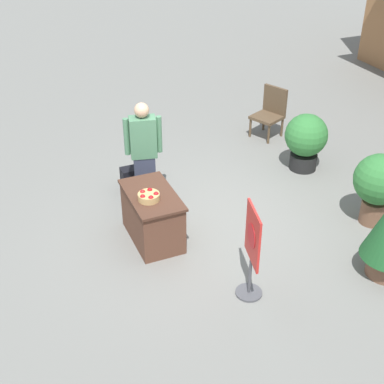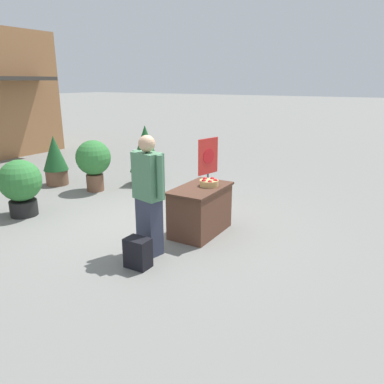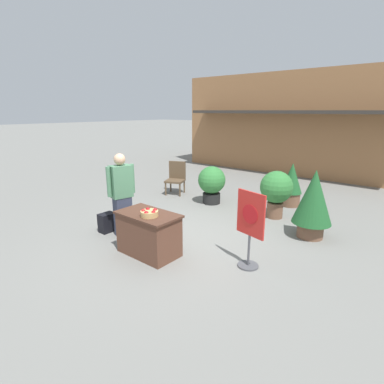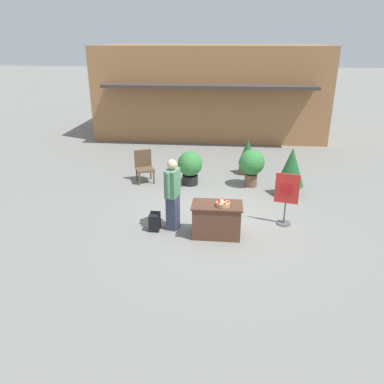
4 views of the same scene
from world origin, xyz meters
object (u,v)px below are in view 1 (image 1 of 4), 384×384
Objects in this scene: display_table at (153,216)px; apple_basket at (149,196)px; person_visitor at (144,153)px; patio_chair at (271,110)px; poster_board at (252,250)px; potted_plant_near_right at (379,183)px; potted_plant_near_left at (306,139)px; backpack at (131,179)px.

apple_basket reaches higher than display_table.
patio_chair is at bearing 127.04° from person_visitor.
patio_chair is at bearing -109.55° from poster_board.
potted_plant_near_right is at bearing -151.07° from poster_board.
poster_board is at bearing 32.95° from patio_chair.
display_table is at bearing 147.37° from apple_basket.
patio_chair reaches higher than display_table.
patio_chair is (-1.42, 3.22, -0.36)m from person_visitor.
display_table is 3.47m from potted_plant_near_left.
person_visitor is at bearing -0.09° from patio_chair.
poster_board is 1.24× the size of potted_plant_near_left.
potted_plant_near_left is at bearing 108.05° from apple_basket.
potted_plant_near_right is at bearing 70.02° from person_visitor.
potted_plant_near_left is at bearing -178.95° from potted_plant_near_right.
poster_board is 3.69m from potted_plant_near_left.
potted_plant_near_right reaches higher than patio_chair.
potted_plant_near_right reaches higher than potted_plant_near_left.
person_visitor is 3.71m from potted_plant_near_right.
person_visitor is (-1.21, 0.34, 0.05)m from apple_basket.
potted_plant_near_left is at bearing -120.55° from poster_board.
poster_board is 1.31× the size of patio_chair.
backpack is (-1.51, 0.14, -0.19)m from display_table.
apple_basket is at bearing -7.70° from backpack.
poster_board is (1.67, 0.75, 0.33)m from display_table.
person_visitor is 1.49× the size of potted_plant_near_right.
person_visitor is at bearing -91.85° from potted_plant_near_left.
potted_plant_near_right reaches higher than display_table.
potted_plant_near_left reaches higher than display_table.
potted_plant_near_left is at bearing 101.37° from person_visitor.
apple_basket is (0.14, -0.09, 0.46)m from display_table.
patio_chair is (-2.50, 3.47, 0.15)m from display_table.
backpack is 0.35× the size of potted_plant_near_right.
backpack is 4.09m from potted_plant_near_right.
person_visitor reaches higher than potted_plant_near_left.
apple_basket is 1.78m from backpack.
apple_basket is at bearing 12.56° from patio_chair.
person_visitor reaches higher than potted_plant_near_right.
potted_plant_near_right is (0.96, 3.36, 0.32)m from display_table.
potted_plant_near_right is at bearing 76.59° from apple_basket.
patio_chair reaches higher than apple_basket.
person_visitor is 4.20× the size of backpack.
person_visitor is 1.64× the size of potted_plant_near_left.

